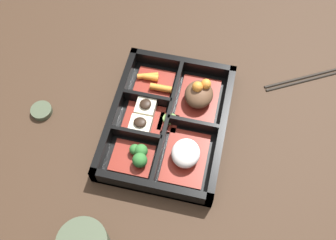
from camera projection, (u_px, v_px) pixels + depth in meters
ground_plane at (168, 126)px, 0.83m from camera, size 3.00×3.00×0.00m
bento_base at (168, 125)px, 0.83m from camera, size 0.31×0.24×0.01m
bento_rim at (167, 121)px, 0.81m from camera, size 0.31×0.24×0.04m
bowl_stew at (199, 95)px, 0.83m from camera, size 0.12×0.08×0.06m
bowl_rice at (186, 154)px, 0.77m from camera, size 0.12×0.08×0.04m
bowl_carrots at (154, 83)px, 0.87m from camera, size 0.08×0.08×0.02m
bowl_tofu at (143, 117)px, 0.82m from camera, size 0.08×0.08×0.03m
bowl_greens at (137, 156)px, 0.77m from camera, size 0.07×0.08×0.03m
bowl_pickles at (169, 120)px, 0.82m from camera, size 0.04×0.04×0.01m
chopsticks at (312, 77)px, 0.89m from camera, size 0.13×0.21×0.01m
sauce_dish at (41, 111)px, 0.84m from camera, size 0.04×0.04×0.01m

